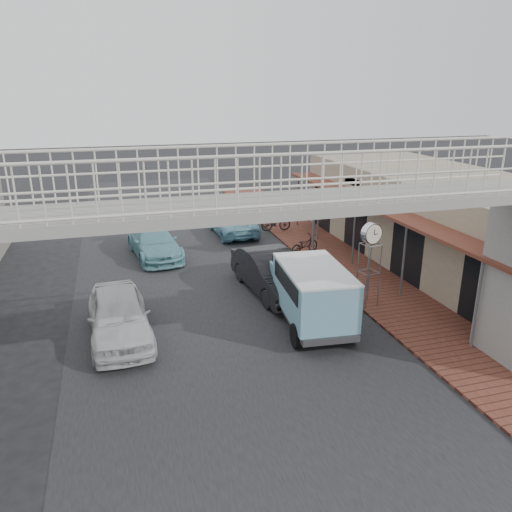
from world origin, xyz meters
TOP-DOWN VIEW (x-y plane):
  - ground at (0.00, 0.00)m, footprint 120.00×120.00m
  - road_strip at (0.00, 0.00)m, footprint 10.00×60.00m
  - sidewalk at (6.50, 3.00)m, footprint 3.00×40.00m
  - shophouse_row at (10.97, 4.00)m, footprint 7.20×18.00m
  - footbridge at (0.00, -4.00)m, footprint 16.40×2.40m
  - white_hatchback at (-3.36, 0.71)m, footprint 2.07×4.70m
  - dark_sedan at (2.43, 3.01)m, footprint 2.18×5.06m
  - angkot_curb at (2.92, 11.41)m, footprint 2.11×4.37m
  - angkot_far at (-1.53, 8.75)m, footprint 2.54×5.01m
  - angkot_van at (2.81, -0.08)m, footprint 2.31×4.47m
  - motorcycle_near at (5.30, 6.82)m, footprint 1.84×1.29m
  - motorcycle_far at (5.30, 11.11)m, footprint 1.68×0.55m
  - street_clock at (5.30, 0.67)m, footprint 0.79×0.69m
  - arrow_sign at (6.07, 5.93)m, footprint 1.98×1.30m

SIDE VIEW (x-z plane):
  - ground at x=0.00m, z-range 0.00..0.00m
  - road_strip at x=0.00m, z-range 0.00..0.01m
  - sidewalk at x=6.50m, z-range 0.00..0.10m
  - motorcycle_near at x=5.30m, z-range 0.10..1.02m
  - angkot_curb at x=2.92m, z-range 0.00..1.20m
  - motorcycle_far at x=5.30m, z-range 0.10..1.10m
  - angkot_far at x=-1.53m, z-range 0.00..1.40m
  - white_hatchback at x=-3.36m, z-range 0.00..1.57m
  - dark_sedan at x=2.43m, z-range 0.00..1.62m
  - angkot_van at x=2.81m, z-range 0.29..2.40m
  - shophouse_row at x=10.97m, z-range 0.01..4.01m
  - street_clock at x=5.30m, z-range 1.11..4.18m
  - arrow_sign at x=6.07m, z-range 1.11..4.39m
  - footbridge at x=0.00m, z-range 0.01..6.35m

